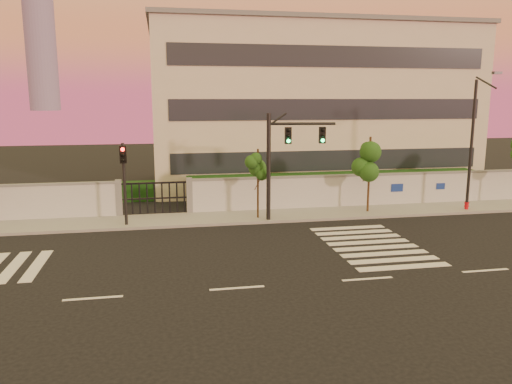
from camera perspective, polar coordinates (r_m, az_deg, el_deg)
ground at (r=18.35m, az=-2.18°, el=-10.94°), size 120.00×120.00×0.00m
sidewalk at (r=28.29m, az=-5.36°, el=-3.03°), size 60.00×3.00×0.15m
perimeter_wall at (r=29.55m, az=-5.47°, el=-0.46°), size 60.00×0.36×2.20m
hedge_row at (r=32.38m, az=-4.05°, el=0.09°), size 41.00×4.25×1.80m
institutional_building at (r=40.53m, az=5.83°, el=9.78°), size 24.40×12.40×12.25m
road_markings at (r=21.73m, az=-7.84°, el=-7.52°), size 57.00×7.62×0.02m
street_tree_d at (r=27.58m, az=0.25°, el=2.76°), size 1.30×1.04×4.02m
street_tree_e at (r=29.87m, az=12.90°, el=3.88°), size 1.56×1.24×4.56m
traffic_signal_main at (r=27.17m, az=3.02°, el=4.37°), size 3.77×0.63×5.97m
traffic_signal_secondary at (r=26.89m, az=-14.85°, el=1.95°), size 0.35×0.34×4.48m
streetlight_east at (r=31.99m, az=23.62°, el=5.60°), size 0.49×1.97×8.18m
fire_hydrant at (r=32.69m, az=22.93°, el=-1.44°), size 0.29×0.28×0.74m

